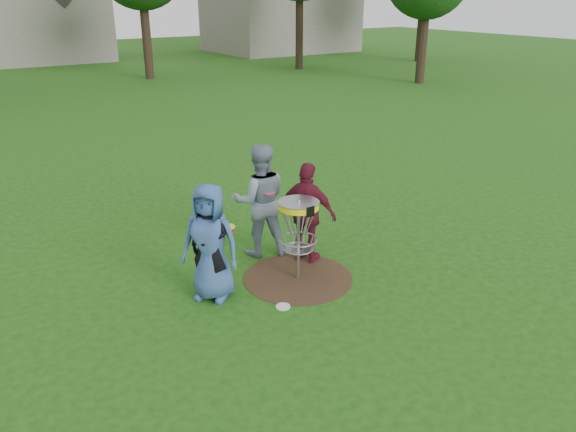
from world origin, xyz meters
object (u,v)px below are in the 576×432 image
player_blue (210,242)px  player_black (209,246)px  player_maroon (308,213)px  player_grey (260,200)px  disc_golf_basket (298,221)px

player_blue → player_black: bearing=-112.5°
player_black → player_maroon: size_ratio=0.97×
player_grey → player_maroon: 0.88m
player_black → disc_golf_basket: bearing=54.4°
player_maroon → disc_golf_basket: 0.69m
player_grey → disc_golf_basket: bearing=113.8°
player_blue → player_grey: 1.69m
player_black → player_blue: bearing=82.1°
player_blue → player_maroon: (1.92, 0.22, -0.03)m
player_maroon → disc_golf_basket: size_ratio=1.28×
player_grey → disc_golf_basket: 1.17m
player_blue → player_black: player_blue is taller
player_blue → player_black: 0.05m
player_black → player_grey: bearing=96.7°
disc_golf_basket → player_black: bearing=171.0°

